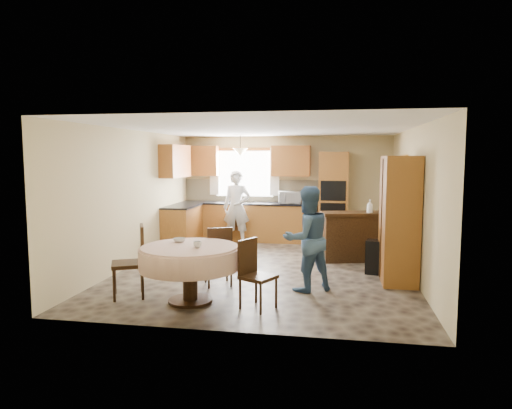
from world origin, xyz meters
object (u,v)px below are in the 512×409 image
Objects in this scene: chair_left at (134,257)px; chair_back at (219,253)px; cupboard at (399,219)px; chair_right at (254,270)px; person_sink at (237,208)px; person_dining at (307,239)px; dining_table at (190,259)px; oven_tower at (333,198)px; sideboard at (353,238)px.

chair_back is (1.06, 0.73, -0.05)m from chair_left.
cupboard reaches higher than chair_back.
person_sink is at bearing 43.29° from chair_right.
chair_back is at bearing 98.48° from chair_left.
cupboard is 1.28× the size of person_dining.
person_dining is at bearing 28.74° from dining_table.
cupboard is 4.16m from chair_left.
oven_tower is 1.88m from sideboard.
chair_back is (-2.78, -0.82, -0.49)m from cupboard.
sideboard is 1.20× the size of chair_left.
dining_table is 0.88m from chair_left.
oven_tower reaches higher than person_dining.
cupboard is at bearing -78.11° from sideboard.
chair_left is 2.54m from person_dining.
dining_table is at bearing -88.17° from person_sink.
chair_left is at bearing 112.35° from chair_right.
oven_tower reaches higher than chair_back.
cupboard is at bearing -40.60° from person_sink.
person_dining is at bearing -150.63° from cupboard.
cupboard is at bearing 29.04° from dining_table.
oven_tower is 1.34× the size of person_dining.
oven_tower is 4.93m from chair_right.
person_dining is (2.42, 0.74, 0.22)m from chair_left.
oven_tower is at bearing 123.27° from chair_left.
sideboard is at bearing -27.61° from person_sink.
cupboard is 1.95× the size of chair_left.
person_dining reaches higher than chair_back.
sideboard is 1.61m from cupboard.
chair_left is at bearing -100.08° from person_sink.
chair_right reaches higher than dining_table.
dining_table is (-2.97, -1.65, -0.40)m from cupboard.
chair_back reaches higher than sideboard.
cupboard is (1.07, -3.08, -0.05)m from oven_tower.
sideboard is 3.79m from dining_table.
person_sink is at bearing 141.33° from cupboard.
cupboard reaches higher than dining_table.
chair_left is 1.13× the size of chair_right.
oven_tower is at bearing 109.15° from cupboard.
dining_table is 0.92m from chair_right.
person_dining reaches higher than chair_left.
sideboard is 3.38m from chair_right.
sideboard is 4.31m from chair_left.
person_sink is at bearing -95.46° from person_dining.
chair_right is 1.15m from person_dining.
chair_back is at bearing -163.63° from cupboard.
sideboard is at bearing 52.39° from dining_table.
chair_left reaches higher than chair_right.
chair_back is (-1.71, -3.90, -0.54)m from oven_tower.
chair_left is at bearing -151.70° from sideboard.
dining_table is at bearing 57.20° from chair_left.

